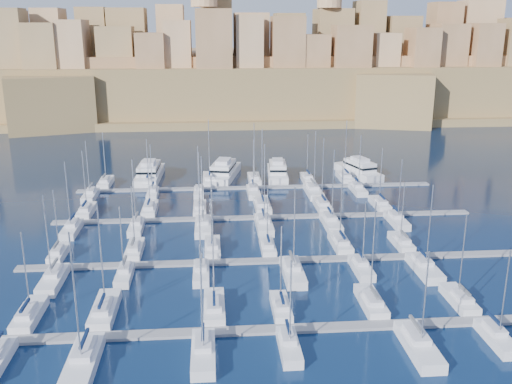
{
  "coord_description": "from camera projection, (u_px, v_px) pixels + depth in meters",
  "views": [
    {
      "loc": [
        -10.53,
        -98.16,
        37.39
      ],
      "look_at": [
        -2.19,
        6.0,
        6.73
      ],
      "focal_mm": 40.0,
      "sensor_mm": 36.0,
      "label": 1
    }
  ],
  "objects": [
    {
      "name": "sailboat_11",
      "position": [
        497.0,
        337.0,
        69.64
      ],
      "size": [
        2.4,
        7.99,
        12.72
      ],
      "color": "silver",
      "rests_on": "ground"
    },
    {
      "name": "sailboat_24",
      "position": [
        86.0,
        211.0,
        116.96
      ],
      "size": [
        2.71,
        9.03,
        13.51
      ],
      "color": "silver",
      "rests_on": "ground"
    },
    {
      "name": "sailboat_12",
      "position": [
        59.0,
        253.0,
        95.28
      ],
      "size": [
        2.3,
        7.66,
        11.94
      ],
      "color": "silver",
      "rests_on": "ground"
    },
    {
      "name": "sailboat_41",
      "position": [
        345.0,
        177.0,
        142.71
      ],
      "size": [
        2.83,
        9.43,
        15.27
      ],
      "color": "silver",
      "rests_on": "ground"
    },
    {
      "name": "sailboat_36",
      "position": [
        106.0,
        182.0,
        138.13
      ],
      "size": [
        2.78,
        9.28,
        13.2
      ],
      "color": "silver",
      "rests_on": "ground"
    },
    {
      "name": "sailboat_2",
      "position": [
        214.0,
        307.0,
        77.01
      ],
      "size": [
        2.81,
        9.38,
        13.98
      ],
      "color": "silver",
      "rests_on": "ground"
    },
    {
      "name": "sailboat_5",
      "position": [
        460.0,
        299.0,
        79.21
      ],
      "size": [
        2.56,
        8.52,
        13.35
      ],
      "color": "silver",
      "rests_on": "ground"
    },
    {
      "name": "sailboat_31",
      "position": [
        136.0,
        227.0,
        107.83
      ],
      "size": [
        2.5,
        8.32,
        14.19
      ],
      "color": "silver",
      "rests_on": "ground"
    },
    {
      "name": "pontoon_far",
      "position": [
        256.0,
        187.0,
        135.77
      ],
      "size": [
        84.0,
        2.0,
        0.4
      ],
      "primitive_type": "cube",
      "color": "slate",
      "rests_on": "ground"
    },
    {
      "name": "fortified_city",
      "position": [
        233.0,
        79.0,
        249.56
      ],
      "size": [
        460.0,
        108.95,
        59.52
      ],
      "color": "brown",
      "rests_on": "ground"
    },
    {
      "name": "sailboat_37",
      "position": [
        148.0,
        182.0,
        138.39
      ],
      "size": [
        2.44,
        8.13,
        11.47
      ],
      "color": "silver",
      "rests_on": "ground"
    },
    {
      "name": "sailboat_7",
      "position": [
        83.0,
        361.0,
        64.53
      ],
      "size": [
        3.24,
        10.79,
        16.94
      ],
      "color": "silver",
      "rests_on": "ground"
    },
    {
      "name": "sailboat_32",
      "position": [
        203.0,
        226.0,
        107.98
      ],
      "size": [
        3.01,
        10.04,
        14.8
      ],
      "color": "silver",
      "rests_on": "ground"
    },
    {
      "name": "sailboat_0",
      "position": [
        29.0,
        315.0,
        75.03
      ],
      "size": [
        2.74,
        9.12,
        12.38
      ],
      "color": "silver",
      "rests_on": "ground"
    },
    {
      "name": "sailboat_44",
      "position": [
        199.0,
        192.0,
        130.15
      ],
      "size": [
        2.24,
        7.48,
        11.85
      ],
      "color": "silver",
      "rests_on": "ground"
    },
    {
      "name": "sailboat_13",
      "position": [
        135.0,
        250.0,
        96.72
      ],
      "size": [
        2.61,
        8.69,
        12.04
      ],
      "color": "silver",
      "rests_on": "ground"
    },
    {
      "name": "motor_yacht_c",
      "position": [
        277.0,
        171.0,
        144.54
      ],
      "size": [
        5.98,
        16.2,
        5.25
      ],
      "color": "silver",
      "rests_on": "ground"
    },
    {
      "name": "sailboat_29",
      "position": [
        380.0,
        204.0,
        121.6
      ],
      "size": [
        2.67,
        8.9,
        13.07
      ],
      "color": "silver",
      "rests_on": "ground"
    },
    {
      "name": "sailboat_38",
      "position": [
        210.0,
        179.0,
        140.83
      ],
      "size": [
        3.29,
        10.95,
        15.88
      ],
      "color": "silver",
      "rests_on": "ground"
    },
    {
      "name": "sailboat_30",
      "position": [
        72.0,
        229.0,
        106.62
      ],
      "size": [
        2.68,
        8.94,
        14.08
      ],
      "color": "silver",
      "rests_on": "ground"
    },
    {
      "name": "pontoon_mid_far",
      "position": [
        265.0,
        217.0,
        114.73
      ],
      "size": [
        84.0,
        2.0,
        0.4
      ],
      "primitive_type": "cube",
      "color": "slate",
      "rests_on": "ground"
    },
    {
      "name": "sailboat_46",
      "position": [
        313.0,
        191.0,
        130.66
      ],
      "size": [
        3.19,
        10.62,
        15.16
      ],
      "color": "silver",
      "rests_on": "ground"
    },
    {
      "name": "sailboat_21",
      "position": [
        293.0,
        272.0,
        87.99
      ],
      "size": [
        3.02,
        10.08,
        14.94
      ],
      "color": "silver",
      "rests_on": "ground"
    },
    {
      "name": "sailboat_25",
      "position": [
        150.0,
        209.0,
        118.09
      ],
      "size": [
        2.8,
        9.34,
        13.73
      ],
      "color": "silver",
      "rests_on": "ground"
    },
    {
      "name": "motor_yacht_a",
      "position": [
        149.0,
        173.0,
        143.27
      ],
      "size": [
        6.25,
        18.7,
        5.25
      ],
      "color": "silver",
      "rests_on": "ground"
    },
    {
      "name": "pontoon_mid_near",
      "position": [
        278.0,
        260.0,
        93.69
      ],
      "size": [
        84.0,
        2.0,
        0.4
      ],
      "primitive_type": "cube",
      "color": "slate",
      "rests_on": "ground"
    },
    {
      "name": "sailboat_1",
      "position": [
        105.0,
        310.0,
        76.25
      ],
      "size": [
        3.05,
        10.16,
        15.49
      ],
      "color": "silver",
      "rests_on": "ground"
    },
    {
      "name": "sailboat_39",
      "position": [
        254.0,
        179.0,
        141.04
      ],
      "size": [
        2.88,
        9.59,
        14.87
      ],
      "color": "silver",
      "rests_on": "ground"
    },
    {
      "name": "sailboat_3",
      "position": [
        281.0,
        307.0,
        77.04
      ],
      "size": [
        2.39,
        7.97,
        12.44
      ],
      "color": "silver",
      "rests_on": "ground"
    },
    {
      "name": "sailboat_27",
      "position": [
        262.0,
        205.0,
        120.47
      ],
      "size": [
        3.18,
        10.6,
        17.26
      ],
      "color": "silver",
      "rests_on": "ground"
    },
    {
      "name": "sailboat_10",
      "position": [
        419.0,
        345.0,
        67.85
      ],
      "size": [
        3.03,
        10.12,
        13.35
      ],
      "color": "silver",
      "rests_on": "ground"
    },
    {
      "name": "sailboat_19",
      "position": [
        125.0,
        275.0,
        87.16
      ],
      "size": [
        2.3,
        7.67,
        12.06
      ],
      "color": "silver",
      "rests_on": "ground"
    },
    {
      "name": "sailboat_45",
      "position": [
        253.0,
        192.0,
        130.41
      ],
      "size": [
        2.68,
        8.94,
        13.28
      ],
      "color": "silver",
      "rests_on": "ground"
    },
    {
      "name": "sailboat_34",
      "position": [
        331.0,
        222.0,
        110.09
      ],
      "size": [
        2.87,
        9.56,
        15.49
      ],
      "color": "silver",
      "rests_on": "ground"
    },
    {
      "name": "sailboat_26",
      "position": [
        200.0,
        208.0,
        118.59
      ],
      "size": [
        2.62,
        8.73,
        12.92
      ],
      "color": "silver",
      "rests_on": "ground"
    },
    {
      "name": "sailboat_28",
      "position": [
        322.0,
        205.0,
        120.87
      ],
      "size": [
        2.81,
        9.36,
        15.33
      ],
      "color": "silver",
      "rests_on": "ground"
    },
    {
      "name": "sailboat_33",
      "position": [
        264.0,
        224.0,
        108.88
      ],
      "size": [
        3.0,
        10.0,
        16.88
      ],
      "color": "silver",
      "rests_on": "ground"
    },
    {
      "name": "pontoon_near",
      "position": [
        298.0,
        329.0,
        72.64
      ],
      "size": [
        84.0,
        2.0,
        0.4
      ],
      "primitive_type": "cube",
      "color": "slate",
      "rests_on": "ground"
    },
    {
      "name": "sailboat_18",
      "position": [
        53.0,
        279.0,
        85.44
      ],
      "size": [
        2.88,
        9.61,
        14.48
      ],
      "color": "silver",
      "rests_on": "ground"
    },
    {
      "name": "sailboat_14",
      "position": [
        213.0,
        247.0,
        97.77
      ],
      "size": [
        2.64,
        8.79,
        13.63
      ],
      "color": "silver",
      "rests_on": "ground"
    },
    {
      "name": "sailboat_43",
      "position": [
        153.0,
        193.0,
        129.2
      ],
      "size": [
        2.34,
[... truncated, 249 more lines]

